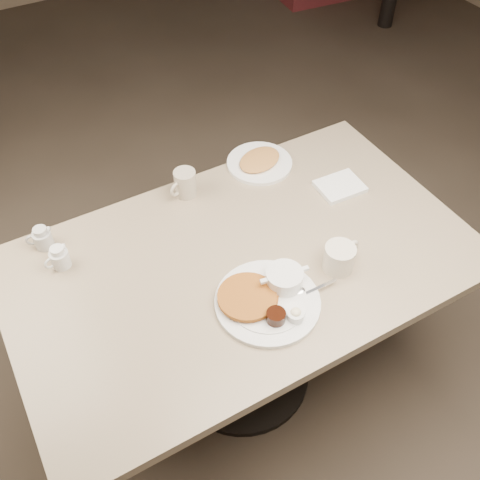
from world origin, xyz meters
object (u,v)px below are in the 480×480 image
main_plate (268,296)px  creamer_right (42,238)px  coffee_mug_far (185,183)px  hash_plate (259,162)px  coffee_mug_near (340,257)px  diner_table (243,290)px  creamer_left (59,258)px

main_plate → creamer_right: creamer_right is taller
coffee_mug_far → hash_plate: 0.32m
coffee_mug_near → coffee_mug_far: size_ratio=1.21×
main_plate → coffee_mug_far: coffee_mug_far is taller
coffee_mug_near → hash_plate: 0.56m
diner_table → hash_plate: bearing=52.7°
diner_table → creamer_right: size_ratio=16.27×
diner_table → hash_plate: 0.51m
main_plate → coffee_mug_near: coffee_mug_near is taller
creamer_right → coffee_mug_far: bearing=-0.2°
main_plate → creamer_left: size_ratio=4.60×
hash_plate → coffee_mug_far: bearing=-178.3°
hash_plate → diner_table: bearing=-127.3°
coffee_mug_near → creamer_left: (-0.77, 0.44, -0.01)m
coffee_mug_far → hash_plate: (0.32, 0.01, -0.04)m
coffee_mug_near → hash_plate: (0.04, 0.56, -0.03)m
diner_table → coffee_mug_near: coffee_mug_near is taller
hash_plate → main_plate: bearing=-118.6°
main_plate → hash_plate: size_ratio=1.28×
creamer_left → creamer_right: (-0.02, 0.11, -0.00)m
creamer_left → creamer_right: size_ratio=0.96×
diner_table → main_plate: (-0.02, -0.18, 0.19)m
coffee_mug_near → creamer_right: size_ratio=1.60×
coffee_mug_far → creamer_left: size_ratio=1.37×
coffee_mug_far → hash_plate: size_ratio=0.38×
diner_table → coffee_mug_near: size_ratio=10.18×
creamer_right → hash_plate: creamer_right is taller
main_plate → creamer_right: size_ratio=4.44×
creamer_left → hash_plate: size_ratio=0.28×
creamer_left → coffee_mug_near: bearing=-29.9°
creamer_left → creamer_right: same height
main_plate → hash_plate: bearing=61.4°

